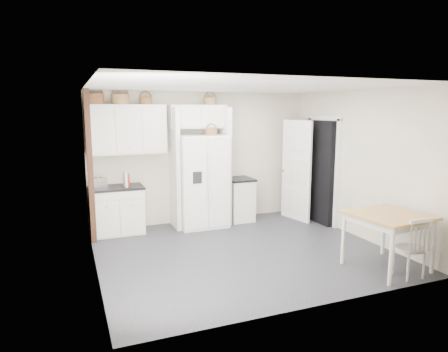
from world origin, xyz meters
name	(u,v)px	position (x,y,z in m)	size (l,w,h in m)	color
floor	(242,251)	(0.00, 0.00, 0.00)	(4.50, 4.50, 0.00)	#24232B
ceiling	(244,87)	(0.00, 0.00, 2.60)	(4.50, 4.50, 0.00)	white
wall_back	(202,158)	(0.00, 2.00, 1.30)	(4.50, 4.50, 0.00)	#B2AE9D
wall_left	(92,181)	(-2.25, 0.00, 1.30)	(4.00, 4.00, 0.00)	#B2AE9D
wall_right	(359,164)	(2.25, 0.00, 1.30)	(4.00, 4.00, 0.00)	#B2AE9D
refrigerator	(202,181)	(-0.15, 1.61, 0.89)	(0.92, 0.74, 1.78)	white
base_cab_left	(118,211)	(-1.75, 1.70, 0.42)	(0.91, 0.57, 0.84)	silver
base_cab_right	(239,200)	(0.69, 1.70, 0.42)	(0.48, 0.57, 0.84)	silver
dining_table	(387,241)	(1.63, -1.41, 0.40)	(0.97, 0.97, 0.81)	#A57D42
windsor_chair	(409,249)	(1.69, -1.75, 0.40)	(0.39, 0.35, 0.80)	silver
counter_left	(117,188)	(-1.75, 1.70, 0.86)	(0.94, 0.61, 0.04)	black
counter_right	(239,179)	(0.69, 1.70, 0.86)	(0.52, 0.61, 0.04)	black
toaster	(99,183)	(-2.06, 1.69, 0.97)	(0.27, 0.15, 0.19)	silver
cookbook_red	(128,181)	(-1.54, 1.62, 0.99)	(0.03, 0.15, 0.22)	maroon
cookbook_cream	(125,180)	(-1.60, 1.62, 1.01)	(0.04, 0.17, 0.26)	silver
basket_upper_a	(95,99)	(-2.04, 1.83, 2.44)	(0.33, 0.33, 0.18)	brown
basket_upper_b	(120,99)	(-1.60, 1.83, 2.44)	(0.31, 0.31, 0.18)	brown
basket_upper_c	(146,101)	(-1.14, 1.83, 2.42)	(0.23, 0.23, 0.13)	brown
basket_bridge_b	(210,101)	(0.11, 1.83, 2.42)	(0.25, 0.25, 0.14)	brown
basket_fridge_b	(211,132)	(0.02, 1.51, 1.84)	(0.22, 0.22, 0.12)	brown
upper_cabinet	(127,129)	(-1.50, 1.83, 1.90)	(1.40, 0.34, 0.90)	silver
bridge_cabinet	(197,117)	(-0.15, 1.83, 2.12)	(1.12, 0.34, 0.45)	silver
fridge_panel_left	(175,169)	(-0.66, 1.70, 1.15)	(0.08, 0.60, 2.30)	silver
fridge_panel_right	(224,166)	(0.36, 1.70, 1.15)	(0.08, 0.60, 2.30)	silver
trim_post	(90,167)	(-2.20, 1.35, 1.30)	(0.09, 0.09, 2.60)	black
doorway_void	(321,172)	(2.16, 1.00, 1.02)	(0.18, 0.85, 2.05)	black
door_slab	(296,171)	(1.80, 1.33, 1.02)	(0.80, 0.04, 2.05)	white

